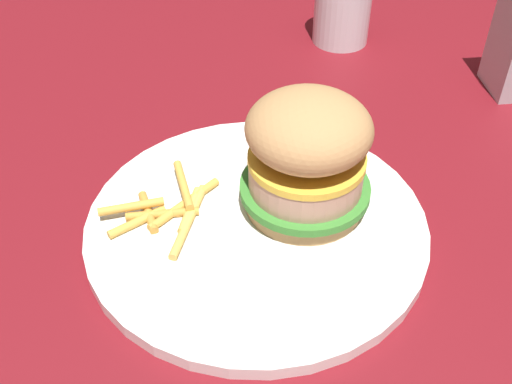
# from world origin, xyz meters

# --- Properties ---
(ground_plane) EXTENTS (1.60, 1.60, 0.00)m
(ground_plane) POSITION_xyz_m (0.00, 0.00, 0.00)
(ground_plane) COLOR maroon
(plate) EXTENTS (0.28, 0.28, 0.01)m
(plate) POSITION_xyz_m (-0.01, -0.00, 0.01)
(plate) COLOR white
(plate) RESTS_ON ground_plane
(sandwich) EXTENTS (0.11, 0.11, 0.10)m
(sandwich) POSITION_xyz_m (-0.05, 0.00, 0.06)
(sandwich) COLOR tan
(sandwich) RESTS_ON plate
(fries_pile) EXTENTS (0.10, 0.10, 0.01)m
(fries_pile) POSITION_xyz_m (0.05, -0.04, 0.02)
(fries_pile) COLOR gold
(fries_pile) RESTS_ON plate
(drink_glass) EXTENTS (0.07, 0.07, 0.10)m
(drink_glass) POSITION_xyz_m (-0.24, -0.25, 0.04)
(drink_glass) COLOR silver
(drink_glass) RESTS_ON ground_plane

